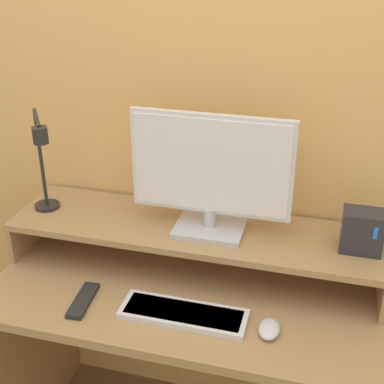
% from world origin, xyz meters
% --- Properties ---
extents(wall_back, '(6.00, 0.05, 2.50)m').
position_xyz_m(wall_back, '(0.00, 0.62, 1.25)').
color(wall_back, '#E5AD60').
rests_on(wall_back, ground_plane).
extents(desk, '(1.20, 0.59, 0.74)m').
position_xyz_m(desk, '(0.00, 0.29, 0.53)').
color(desk, '#A87F51').
rests_on(desk, ground_plane).
extents(monitor_shelf, '(1.20, 0.31, 0.15)m').
position_xyz_m(monitor_shelf, '(0.00, 0.43, 0.87)').
color(monitor_shelf, '#A87F51').
rests_on(monitor_shelf, desk).
extents(monitor, '(0.50, 0.17, 0.38)m').
position_xyz_m(monitor, '(0.05, 0.42, 1.09)').
color(monitor, '#BCBCC1').
rests_on(monitor, monitor_shelf).
extents(desk_lamp, '(0.16, 0.21, 0.35)m').
position_xyz_m(desk_lamp, '(-0.48, 0.36, 1.09)').
color(desk_lamp, black).
rests_on(desk_lamp, monitor_shelf).
extents(router_dock, '(0.12, 0.09, 0.13)m').
position_xyz_m(router_dock, '(0.51, 0.43, 0.96)').
color(router_dock, '#28282D').
rests_on(router_dock, monitor_shelf).
extents(keyboard, '(0.37, 0.12, 0.02)m').
position_xyz_m(keyboard, '(0.04, 0.17, 0.75)').
color(keyboard, silver).
rests_on(keyboard, desk).
extents(mouse, '(0.06, 0.09, 0.03)m').
position_xyz_m(mouse, '(0.29, 0.16, 0.76)').
color(mouse, silver).
rests_on(mouse, desk).
extents(remote_control, '(0.06, 0.17, 0.02)m').
position_xyz_m(remote_control, '(-0.27, 0.15, 0.75)').
color(remote_control, black).
rests_on(remote_control, desk).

